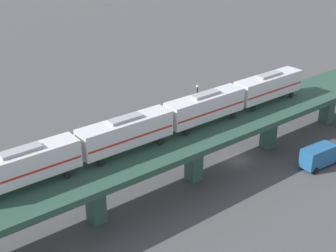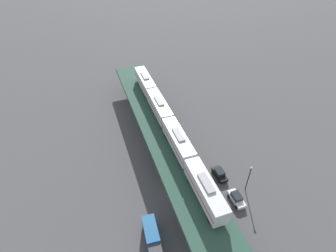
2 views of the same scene
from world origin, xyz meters
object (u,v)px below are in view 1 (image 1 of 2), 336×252
subway_train (168,118)px  delivery_truck (322,155)px  street_car_white (218,122)px  street_lamp (197,101)px  street_car_black (188,134)px

subway_train → delivery_truck: (10.13, 19.74, -7.66)m
street_car_white → street_lamp: street_lamp is taller
street_car_white → street_car_black: same height
delivery_truck → street_lamp: bearing=-169.2°
subway_train → street_car_black: 15.87m
street_car_black → street_car_white: bearing=91.0°
subway_train → street_lamp: size_ratio=7.18×
street_car_black → delivery_truck: 20.33m
street_car_black → delivery_truck: delivery_truck is taller
delivery_truck → street_car_black: bearing=-153.6°
delivery_truck → street_lamp: (-21.69, -4.13, 2.35)m
street_car_white → street_lamp: (-3.37, -1.84, 3.17)m
subway_train → street_car_white: size_ratio=11.32×
subway_train → delivery_truck: size_ratio=6.76×
subway_train → street_car_black: bearing=127.0°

